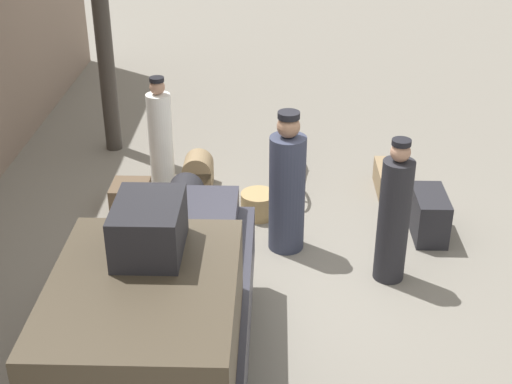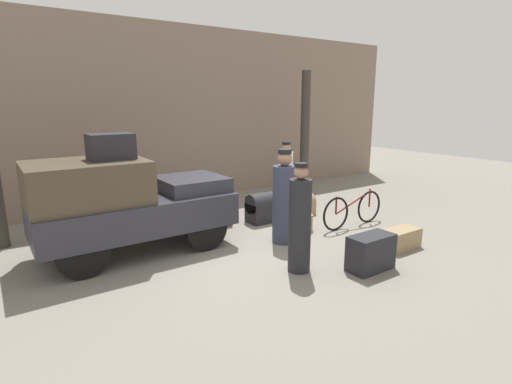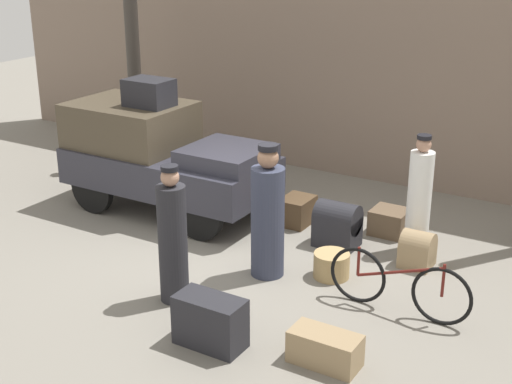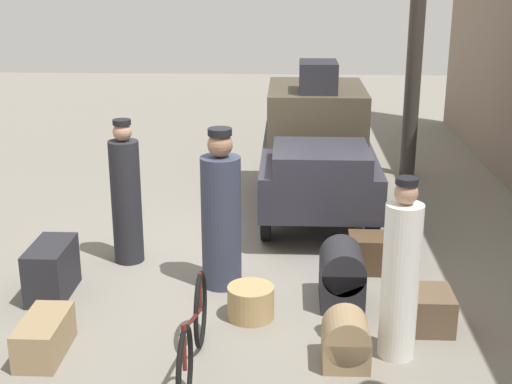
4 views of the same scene
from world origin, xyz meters
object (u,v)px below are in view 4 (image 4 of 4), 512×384
Objects in this scene: trunk_umber_medium at (426,310)px; suitcase_small_leather at (52,270)px; truck at (317,147)px; trunk_on_truck_roof at (318,77)px; trunk_wicker_pale at (346,341)px; bicycle at (193,336)px; suitcase_black_upright at (373,253)px; wicker_basket at (251,302)px; suitcase_tan_flat at (44,337)px; trunk_barrel_dark at (342,274)px; porter_lifting_near_truck at (126,198)px; conductor_in_dark_uniform at (221,216)px; porter_with_bicycle at (400,276)px.

suitcase_small_leather reaches higher than trunk_umber_medium.
trunk_on_truck_roof is (-0.15, -0.00, 0.96)m from truck.
truck is at bearing -178.32° from trunk_wicker_pale.
truck is 4.59m from bicycle.
truck is 2.32m from suitcase_black_upright.
wicker_basket is 0.67× the size of trunk_on_truck_roof.
suitcase_black_upright is (-1.35, -0.37, 0.02)m from trunk_umber_medium.
suitcase_black_upright reaches higher than wicker_basket.
suitcase_tan_flat is at bearing -66.50° from wicker_basket.
trunk_barrel_dark reaches higher than suitcase_tan_flat.
bicycle reaches higher than suitcase_small_leather.
suitcase_small_leather is (-1.26, -3.01, 0.05)m from trunk_wicker_pale.
porter_lifting_near_truck reaches higher than bicycle.
trunk_barrel_dark is 3.05m from suitcase_small_leather.
conductor_in_dark_uniform is 2.40× the size of suitcase_tan_flat.
porter_lifting_near_truck is 3.60m from trunk_umber_medium.
bicycle is at bearing -15.10° from truck.
suitcase_small_leather is (0.80, -3.47, 0.07)m from suitcase_black_upright.
porter_lifting_near_truck reaches higher than suitcase_tan_flat.
suitcase_small_leather is (-0.42, -2.13, 0.12)m from wicker_basket.
suitcase_tan_flat is 5.28m from trunk_on_truck_roof.
suitcase_small_leather is at bearing -112.65° from trunk_wicker_pale.
trunk_on_truck_roof is (-3.50, 0.76, 1.71)m from wicker_basket.
porter_lifting_near_truck is at bearing -118.02° from conductor_in_dark_uniform.
truck is at bearing 131.11° from porter_lifting_near_truck.
trunk_umber_medium is at bearing 65.12° from porter_lifting_near_truck.
suitcase_black_upright reaches higher than suitcase_tan_flat.
trunk_umber_medium is at bearing 66.96° from conductor_in_dark_uniform.
trunk_on_truck_roof reaches higher than conductor_in_dark_uniform.
conductor_in_dark_uniform is (-0.75, -0.35, 0.63)m from wicker_basket.
bicycle is at bearing 49.08° from suitcase_small_leather.
bicycle is 1.01× the size of porter_lifting_near_truck.
suitcase_small_leather is (2.93, -2.89, -0.63)m from truck.
suitcase_black_upright is at bearing 14.31° from trunk_on_truck_roof.
trunk_barrel_dark is 0.93m from trunk_umber_medium.
truck is 4.74× the size of trunk_on_truck_roof.
trunk_wicker_pale is 0.71× the size of trunk_on_truck_roof.
trunk_barrel_dark is at bearing 72.87° from conductor_in_dark_uniform.
bicycle is 2.25m from suitcase_small_leather.
wicker_basket is 0.86× the size of suitcase_black_upright.
porter_with_bicycle is 2.28× the size of suitcase_tan_flat.
truck is at bearing -164.74° from suitcase_black_upright.
trunk_barrel_dark is 3.51m from trunk_on_truck_roof.
suitcase_black_upright is (-2.27, 1.77, -0.15)m from bicycle.
trunk_barrel_dark reaches higher than suitcase_small_leather.
trunk_wicker_pale reaches higher than suitcase_black_upright.
wicker_basket is 0.91× the size of trunk_umber_medium.
suitcase_tan_flat is (2.16, -0.30, -0.61)m from porter_lifting_near_truck.
suitcase_tan_flat is at bearing -31.86° from truck.
trunk_wicker_pale is at bearing -49.42° from trunk_umber_medium.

